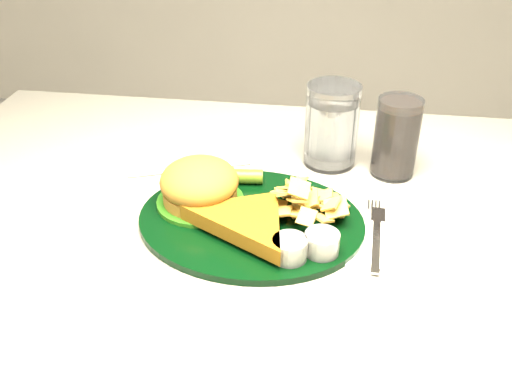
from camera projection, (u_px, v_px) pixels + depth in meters
dinner_plate at (251, 202)px, 0.80m from camera, size 0.34×0.29×0.07m
water_glass at (332, 125)px, 0.93m from camera, size 0.11×0.11×0.14m
cola_glass at (396, 137)px, 0.90m from camera, size 0.08×0.08×0.13m
fork_napkin at (376, 242)px, 0.77m from camera, size 0.12×0.16×0.01m
wrapped_straw at (190, 169)px, 0.94m from camera, size 0.21×0.14×0.01m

